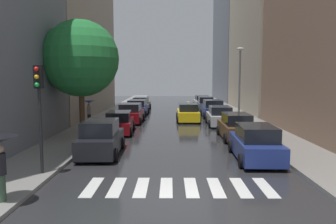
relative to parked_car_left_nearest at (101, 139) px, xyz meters
name	(u,v)px	position (x,y,z in m)	size (l,w,h in m)	color
ground_plane	(173,116)	(3.87, 17.57, -0.86)	(28.00, 72.00, 0.04)	#29292B
sidewalk_left	(111,115)	(-2.63, 17.57, -0.77)	(3.00, 72.00, 0.15)	gray
sidewalk_right	(236,115)	(10.37, 17.57, -0.77)	(3.00, 72.00, 0.15)	gray
crosswalk_stripes	(179,187)	(3.87, -4.96, -0.84)	(6.75, 2.20, 0.01)	silver
building_left_mid	(68,13)	(-7.13, 18.59, 9.86)	(6.00, 20.36, 21.40)	#9E9384
building_right_mid	(268,7)	(14.87, 22.64, 11.20)	(6.00, 16.44, 24.08)	#B2A38C
building_right_far	(237,29)	(14.87, 40.21, 11.19)	(6.00, 17.61, 24.06)	slate
parked_car_left_nearest	(101,139)	(0.00, 0.00, 0.00)	(2.15, 4.42, 1.82)	black
parked_car_left_second	(119,123)	(-0.09, 6.72, -0.10)	(2.16, 4.50, 1.57)	maroon
parked_car_left_third	(131,114)	(0.08, 12.06, -0.04)	(2.20, 4.31, 1.71)	maroon
parked_car_left_fourth	(138,108)	(0.10, 17.83, -0.08)	(2.27, 4.81, 1.63)	navy
parked_car_left_fifth	(141,104)	(0.00, 23.20, -0.10)	(2.21, 4.73, 1.57)	brown
parked_car_right_nearest	(255,144)	(7.66, -0.95, -0.04)	(2.18, 4.67, 1.71)	navy
parked_car_right_second	(236,127)	(7.78, 4.43, -0.06)	(1.98, 4.53, 1.68)	brown
parked_car_right_third	(220,116)	(7.64, 10.47, -0.08)	(2.18, 4.50, 1.61)	#B2B7BF
parked_car_right_fourth	(213,109)	(7.76, 16.08, -0.03)	(2.19, 4.37, 1.75)	navy
parked_car_right_fifth	(205,105)	(7.63, 21.49, -0.03)	(2.03, 4.12, 1.74)	#474C51
parked_car_right_sixth	(202,102)	(7.75, 26.99, -0.09)	(2.24, 4.24, 1.60)	silver
taxi_midroad	(188,113)	(5.15, 13.07, -0.08)	(2.09, 4.44, 1.81)	yellow
pedestrian_foreground	(89,107)	(-3.20, 10.56, 0.68)	(0.96, 0.96, 1.91)	black
street_tree_left	(81,59)	(-2.32, 5.12, 4.36)	(5.02, 5.02, 7.57)	#513823
traffic_light_left_corner	(39,95)	(-1.58, -3.74, 2.44)	(0.30, 0.42, 4.30)	black
lamp_post_right	(240,79)	(9.42, 11.43, 2.99)	(0.60, 0.28, 6.33)	#595B60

